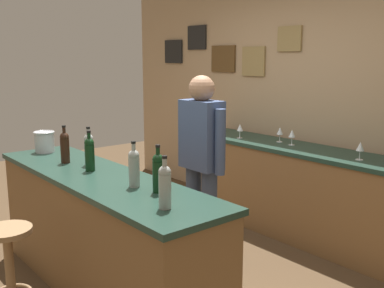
# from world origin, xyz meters

# --- Properties ---
(ground_plane) EXTENTS (10.00, 10.00, 0.00)m
(ground_plane) POSITION_xyz_m (0.00, 0.00, 0.00)
(ground_plane) COLOR #4C3823
(back_wall) EXTENTS (6.00, 0.09, 2.80)m
(back_wall) POSITION_xyz_m (0.03, 2.03, 1.42)
(back_wall) COLOR tan
(back_wall) RESTS_ON ground_plane
(bar_counter) EXTENTS (2.42, 0.60, 0.92)m
(bar_counter) POSITION_xyz_m (0.00, -0.40, 0.46)
(bar_counter) COLOR brown
(bar_counter) RESTS_ON ground_plane
(side_counter) EXTENTS (3.07, 0.56, 0.90)m
(side_counter) POSITION_xyz_m (0.40, 1.65, 0.45)
(side_counter) COLOR brown
(side_counter) RESTS_ON ground_plane
(bartender) EXTENTS (0.52, 0.21, 1.62)m
(bartender) POSITION_xyz_m (0.14, 0.47, 0.94)
(bartender) COLOR #384766
(bartender) RESTS_ON ground_plane
(bar_stool) EXTENTS (0.32, 0.32, 0.68)m
(bar_stool) POSITION_xyz_m (0.00, -1.07, 0.46)
(bar_stool) COLOR olive
(bar_stool) RESTS_ON ground_plane
(wine_bottle_a) EXTENTS (0.07, 0.07, 0.31)m
(wine_bottle_a) POSITION_xyz_m (-0.51, -0.42, 1.06)
(wine_bottle_a) COLOR black
(wine_bottle_a) RESTS_ON bar_counter
(wine_bottle_b) EXTENTS (0.07, 0.07, 0.31)m
(wine_bottle_b) POSITION_xyz_m (-0.32, -0.30, 1.06)
(wine_bottle_b) COLOR #999E99
(wine_bottle_b) RESTS_ON bar_counter
(wine_bottle_c) EXTENTS (0.07, 0.07, 0.31)m
(wine_bottle_c) POSITION_xyz_m (-0.15, -0.38, 1.06)
(wine_bottle_c) COLOR black
(wine_bottle_c) RESTS_ON bar_counter
(wine_bottle_d) EXTENTS (0.07, 0.07, 0.31)m
(wine_bottle_d) POSITION_xyz_m (0.42, -0.36, 1.06)
(wine_bottle_d) COLOR #999E99
(wine_bottle_d) RESTS_ON bar_counter
(wine_bottle_e) EXTENTS (0.07, 0.07, 0.31)m
(wine_bottle_e) POSITION_xyz_m (0.62, -0.31, 1.06)
(wine_bottle_e) COLOR black
(wine_bottle_e) RESTS_ON bar_counter
(wine_bottle_f) EXTENTS (0.07, 0.07, 0.31)m
(wine_bottle_f) POSITION_xyz_m (0.90, -0.46, 1.06)
(wine_bottle_f) COLOR #999E99
(wine_bottle_f) RESTS_ON bar_counter
(ice_bucket) EXTENTS (0.19, 0.19, 0.19)m
(ice_bucket) POSITION_xyz_m (-1.03, -0.38, 1.02)
(ice_bucket) COLOR #B7BABF
(ice_bucket) RESTS_ON bar_counter
(wine_glass_a) EXTENTS (0.07, 0.07, 0.16)m
(wine_glass_a) POSITION_xyz_m (-0.47, 1.55, 1.01)
(wine_glass_a) COLOR silver
(wine_glass_a) RESTS_ON side_counter
(wine_glass_b) EXTENTS (0.07, 0.07, 0.16)m
(wine_glass_b) POSITION_xyz_m (-0.05, 1.70, 1.01)
(wine_glass_b) COLOR silver
(wine_glass_b) RESTS_ON side_counter
(wine_glass_c) EXTENTS (0.07, 0.07, 0.16)m
(wine_glass_c) POSITION_xyz_m (0.13, 1.67, 1.01)
(wine_glass_c) COLOR silver
(wine_glass_c) RESTS_ON side_counter
(wine_glass_d) EXTENTS (0.07, 0.07, 0.16)m
(wine_glass_d) POSITION_xyz_m (0.91, 1.58, 1.01)
(wine_glass_d) COLOR silver
(wine_glass_d) RESTS_ON side_counter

